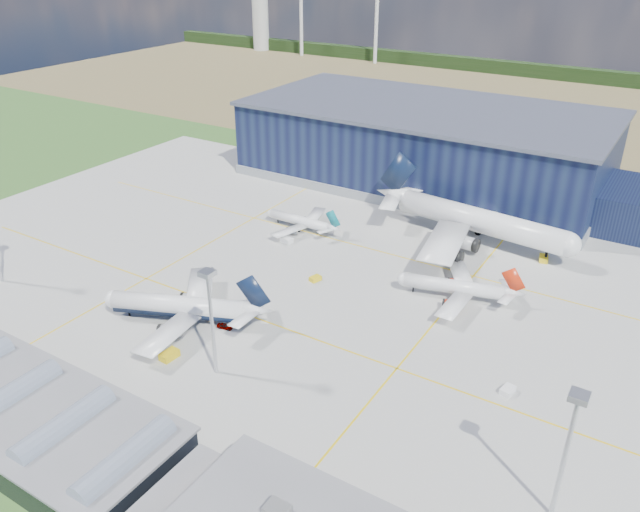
{
  "coord_description": "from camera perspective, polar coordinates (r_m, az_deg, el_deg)",
  "views": [
    {
      "loc": [
        80.05,
        -103.83,
        77.14
      ],
      "look_at": [
        8.52,
        11.48,
        7.56
      ],
      "focal_mm": 35.0,
      "sensor_mm": 36.0,
      "label": 1
    }
  ],
  "objects": [
    {
      "name": "airliner_red",
      "position": [
        150.68,
        12.17,
        -2.16
      ],
      "size": [
        36.95,
        36.49,
        9.86
      ],
      "primitive_type": null,
      "rotation": [
        0.0,
        0.0,
        3.41
      ],
      "color": "white",
      "rests_on": "ground"
    },
    {
      "name": "horizon_dressing",
      "position": [
        483.79,
        -2.64,
        22.03
      ],
      "size": [
        440.2,
        18.0,
        70.0
      ],
      "color": "silver",
      "rests_on": "ground"
    },
    {
      "name": "gse_tug_b",
      "position": [
        156.68,
        -0.43,
        -2.09
      ],
      "size": [
        2.63,
        3.26,
        1.23
      ],
      "primitive_type": "cube",
      "rotation": [
        0.0,
        0.0,
        -0.29
      ],
      "color": "yellow",
      "rests_on": "ground"
    },
    {
      "name": "airliner_widebody",
      "position": [
        178.38,
        14.55,
        4.2
      ],
      "size": [
        69.17,
        67.98,
        20.39
      ],
      "primitive_type": null,
      "rotation": [
        0.0,
        0.0,
        -0.12
      ],
      "color": "white",
      "rests_on": "ground"
    },
    {
      "name": "airliner_navy",
      "position": [
        141.39,
        -12.83,
        -3.62
      ],
      "size": [
        51.13,
        50.66,
        12.85
      ],
      "primitive_type": null,
      "rotation": [
        0.0,
        0.0,
        3.53
      ],
      "color": "white",
      "rests_on": "ground"
    },
    {
      "name": "apron",
      "position": [
        159.09,
        -2.89,
        -1.88
      ],
      "size": [
        220.0,
        160.0,
        0.08
      ],
      "color": "gray",
      "rests_on": "ground"
    },
    {
      "name": "light_mast_east",
      "position": [
        96.35,
        21.85,
        -15.08
      ],
      "size": [
        2.6,
        2.6,
        23.0
      ],
      "color": "#BABCC2",
      "rests_on": "ground"
    },
    {
      "name": "gse_tug_c",
      "position": [
        176.41,
        19.76,
        -0.23
      ],
      "size": [
        2.99,
        3.93,
        1.53
      ],
      "primitive_type": "cube",
      "rotation": [
        0.0,
        0.0,
        0.25
      ],
      "color": "yellow",
      "rests_on": "ground"
    },
    {
      "name": "car_b",
      "position": [
        116.0,
        -14.16,
        -15.21
      ],
      "size": [
        3.37,
        1.92,
        1.05
      ],
      "primitive_type": "imported",
      "rotation": [
        0.0,
        0.0,
        1.3
      ],
      "color": "#99999E",
      "rests_on": "ground"
    },
    {
      "name": "light_mast_center",
      "position": [
        119.02,
        -10.0,
        -4.54
      ],
      "size": [
        2.6,
        2.6,
        23.0
      ],
      "color": "#BABCC2",
      "rests_on": "ground"
    },
    {
      "name": "treeline",
      "position": [
        418.13,
        21.05,
        15.36
      ],
      "size": [
        600.0,
        8.0,
        8.0
      ],
      "primitive_type": "cube",
      "color": "black",
      "rests_on": "ground"
    },
    {
      "name": "airstair",
      "position": [
        141.63,
        -7.69,
        -5.28
      ],
      "size": [
        3.98,
        5.93,
        3.52
      ],
      "primitive_type": "cube",
      "rotation": [
        0.0,
        0.0,
        0.36
      ],
      "color": "white",
      "rests_on": "ground"
    },
    {
      "name": "farmland",
      "position": [
        342.38,
        17.91,
        12.86
      ],
      "size": [
        600.0,
        220.0,
        0.01
      ],
      "primitive_type": "cube",
      "color": "brown",
      "rests_on": "ground"
    },
    {
      "name": "gse_cart_a",
      "position": [
        125.72,
        16.78,
        -11.7
      ],
      "size": [
        2.59,
        3.41,
        1.34
      ],
      "primitive_type": "cube",
      "rotation": [
        0.0,
        0.0,
        -0.18
      ],
      "color": "white",
      "rests_on": "ground"
    },
    {
      "name": "hangar",
      "position": [
        222.97,
        10.24,
        9.63
      ],
      "size": [
        145.0,
        62.0,
        26.1
      ],
      "color": "#0F1534",
      "rests_on": "ground"
    },
    {
      "name": "glass_concourse",
      "position": [
        121.64,
        -25.17,
        -13.09
      ],
      "size": [
        78.0,
        23.0,
        8.6
      ],
      "color": "black",
      "rests_on": "ground"
    },
    {
      "name": "gse_cart_b",
      "position": [
        176.56,
        -3.08,
        1.46
      ],
      "size": [
        3.55,
        2.6,
        1.43
      ],
      "primitive_type": "cube",
      "rotation": [
        0.0,
        0.0,
        1.44
      ],
      "color": "white",
      "rests_on": "ground"
    },
    {
      "name": "gse_tug_a",
      "position": [
        132.87,
        -13.61,
        -8.8
      ],
      "size": [
        2.66,
        4.05,
        1.62
      ],
      "primitive_type": "cube",
      "rotation": [
        0.0,
        0.0,
        -0.07
      ],
      "color": "yellow",
      "rests_on": "ground"
    },
    {
      "name": "car_a",
      "position": [
        139.94,
        -8.7,
        -6.36
      ],
      "size": [
        3.77,
        2.05,
        1.22
      ],
      "primitive_type": "imported",
      "rotation": [
        0.0,
        0.0,
        1.75
      ],
      "color": "#99999E",
      "rests_on": "ground"
    },
    {
      "name": "ground",
      "position": [
        152.11,
        -5.02,
        -3.44
      ],
      "size": [
        600.0,
        600.0,
        0.0
      ],
      "primitive_type": "plane",
      "color": "#2E5A22",
      "rests_on": "ground"
    },
    {
      "name": "airliner_regional",
      "position": [
        183.1,
        -1.84,
        3.67
      ],
      "size": [
        26.45,
        25.89,
        8.48
      ],
      "primitive_type": null,
      "rotation": [
        0.0,
        0.0,
        3.12
      ],
      "color": "white",
      "rests_on": "ground"
    }
  ]
}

